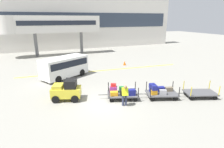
{
  "coord_description": "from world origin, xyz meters",
  "views": [
    {
      "loc": [
        -4.29,
        -11.34,
        5.84
      ],
      "look_at": [
        1.06,
        1.65,
        1.57
      ],
      "focal_mm": 29.42,
      "sensor_mm": 36.0,
      "label": 1
    }
  ],
  "objects_px": {
    "baggage_cart_tail": "(200,93)",
    "baggage_handler": "(125,94)",
    "baggage_cart_lead": "(122,92)",
    "baggage_cart_middle": "(160,91)",
    "safety_cone_far": "(72,64)",
    "baggage_tug": "(67,90)",
    "shuttle_van": "(65,66)",
    "safety_cone_near": "(125,63)"
  },
  "relations": [
    {
      "from": "baggage_cart_middle",
      "to": "safety_cone_far",
      "type": "relative_size",
      "value": 5.58
    },
    {
      "from": "shuttle_van",
      "to": "safety_cone_far",
      "type": "bearing_deg",
      "value": 71.96
    },
    {
      "from": "baggage_cart_tail",
      "to": "safety_cone_near",
      "type": "bearing_deg",
      "value": 94.59
    },
    {
      "from": "baggage_handler",
      "to": "baggage_cart_lead",
      "type": "bearing_deg",
      "value": 72.77
    },
    {
      "from": "baggage_cart_lead",
      "to": "baggage_cart_tail",
      "type": "distance_m",
      "value": 6.04
    },
    {
      "from": "baggage_cart_lead",
      "to": "safety_cone_far",
      "type": "distance_m",
      "value": 11.74
    },
    {
      "from": "baggage_cart_lead",
      "to": "baggage_cart_middle",
      "type": "xyz_separation_m",
      "value": [
        2.75,
        -0.94,
        0.01
      ]
    },
    {
      "from": "baggage_tug",
      "to": "baggage_cart_middle",
      "type": "xyz_separation_m",
      "value": [
        6.64,
        -2.31,
        -0.24
      ]
    },
    {
      "from": "baggage_cart_tail",
      "to": "safety_cone_near",
      "type": "relative_size",
      "value": 5.58
    },
    {
      "from": "baggage_cart_middle",
      "to": "baggage_handler",
      "type": "height_order",
      "value": "baggage_handler"
    },
    {
      "from": "baggage_cart_lead",
      "to": "baggage_handler",
      "type": "xyz_separation_m",
      "value": [
        -0.37,
        -1.18,
        0.36
      ]
    },
    {
      "from": "baggage_cart_lead",
      "to": "shuttle_van",
      "type": "bearing_deg",
      "value": 114.34
    },
    {
      "from": "safety_cone_far",
      "to": "baggage_handler",
      "type": "bearing_deg",
      "value": -84.2
    },
    {
      "from": "shuttle_van",
      "to": "safety_cone_near",
      "type": "relative_size",
      "value": 9.31
    },
    {
      "from": "baggage_handler",
      "to": "baggage_tug",
      "type": "bearing_deg",
      "value": 144.14
    },
    {
      "from": "baggage_cart_tail",
      "to": "baggage_cart_middle",
      "type": "bearing_deg",
      "value": 159.66
    },
    {
      "from": "baggage_cart_middle",
      "to": "shuttle_van",
      "type": "xyz_separation_m",
      "value": [
        -5.92,
        7.94,
        0.72
      ]
    },
    {
      "from": "baggage_cart_middle",
      "to": "baggage_cart_tail",
      "type": "xyz_separation_m",
      "value": [
        2.93,
        -1.09,
        -0.17
      ]
    },
    {
      "from": "baggage_tug",
      "to": "baggage_handler",
      "type": "distance_m",
      "value": 4.35
    },
    {
      "from": "shuttle_van",
      "to": "safety_cone_far",
      "type": "relative_size",
      "value": 9.31
    },
    {
      "from": "safety_cone_near",
      "to": "baggage_cart_middle",
      "type": "bearing_deg",
      "value": -101.18
    },
    {
      "from": "baggage_handler",
      "to": "shuttle_van",
      "type": "height_order",
      "value": "shuttle_van"
    },
    {
      "from": "baggage_tug",
      "to": "baggage_cart_middle",
      "type": "bearing_deg",
      "value": -19.16
    },
    {
      "from": "baggage_cart_lead",
      "to": "baggage_handler",
      "type": "relative_size",
      "value": 1.96
    },
    {
      "from": "baggage_handler",
      "to": "safety_cone_near",
      "type": "distance_m",
      "value": 11.68
    },
    {
      "from": "baggage_cart_lead",
      "to": "safety_cone_far",
      "type": "xyz_separation_m",
      "value": [
        -1.67,
        11.62,
        -0.23
      ]
    },
    {
      "from": "baggage_cart_lead",
      "to": "baggage_handler",
      "type": "distance_m",
      "value": 1.28
    },
    {
      "from": "baggage_cart_middle",
      "to": "safety_cone_near",
      "type": "distance_m",
      "value": 10.43
    },
    {
      "from": "baggage_tug",
      "to": "baggage_cart_tail",
      "type": "distance_m",
      "value": 10.17
    },
    {
      "from": "baggage_tug",
      "to": "safety_cone_near",
      "type": "relative_size",
      "value": 4.27
    },
    {
      "from": "baggage_handler",
      "to": "safety_cone_near",
      "type": "relative_size",
      "value": 2.84
    },
    {
      "from": "baggage_cart_tail",
      "to": "baggage_handler",
      "type": "distance_m",
      "value": 6.13
    },
    {
      "from": "baggage_cart_tail",
      "to": "shuttle_van",
      "type": "distance_m",
      "value": 12.68
    },
    {
      "from": "baggage_tug",
      "to": "baggage_cart_middle",
      "type": "relative_size",
      "value": 0.76
    },
    {
      "from": "baggage_cart_tail",
      "to": "safety_cone_far",
      "type": "bearing_deg",
      "value": 118.31
    },
    {
      "from": "baggage_cart_middle",
      "to": "shuttle_van",
      "type": "relative_size",
      "value": 0.6
    },
    {
      "from": "baggage_cart_lead",
      "to": "safety_cone_far",
      "type": "relative_size",
      "value": 5.58
    },
    {
      "from": "baggage_cart_tail",
      "to": "shuttle_van",
      "type": "height_order",
      "value": "shuttle_van"
    },
    {
      "from": "baggage_handler",
      "to": "safety_cone_far",
      "type": "height_order",
      "value": "baggage_handler"
    },
    {
      "from": "baggage_handler",
      "to": "baggage_cart_middle",
      "type": "bearing_deg",
      "value": 4.4
    },
    {
      "from": "baggage_cart_lead",
      "to": "baggage_tug",
      "type": "bearing_deg",
      "value": 160.62
    },
    {
      "from": "baggage_tug",
      "to": "baggage_cart_lead",
      "type": "distance_m",
      "value": 4.13
    }
  ]
}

